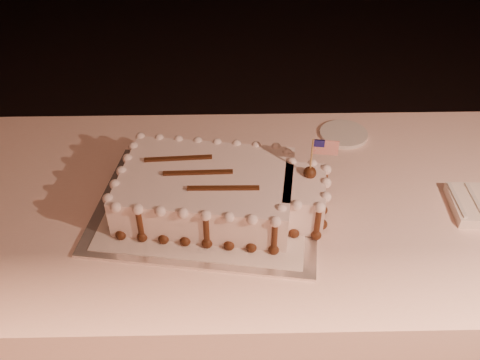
{
  "coord_description": "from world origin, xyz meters",
  "views": [
    {
      "loc": [
        -0.25,
        -0.42,
        1.64
      ],
      "look_at": [
        -0.23,
        0.57,
        0.84
      ],
      "focal_mm": 40.0,
      "sensor_mm": 36.0,
      "label": 1
    }
  ],
  "objects_px": {
    "banquet_table": "(316,292)",
    "sheet_cake": "(219,191)",
    "cake_board": "(208,207)",
    "side_plate": "(344,134)"
  },
  "relations": [
    {
      "from": "cake_board",
      "to": "side_plate",
      "type": "relative_size",
      "value": 3.88
    },
    {
      "from": "sheet_cake",
      "to": "side_plate",
      "type": "height_order",
      "value": "sheet_cake"
    },
    {
      "from": "cake_board",
      "to": "sheet_cake",
      "type": "relative_size",
      "value": 1.02
    },
    {
      "from": "cake_board",
      "to": "sheet_cake",
      "type": "bearing_deg",
      "value": 0.14
    },
    {
      "from": "banquet_table",
      "to": "sheet_cake",
      "type": "distance_m",
      "value": 0.52
    },
    {
      "from": "banquet_table",
      "to": "sheet_cake",
      "type": "bearing_deg",
      "value": -172.41
    },
    {
      "from": "side_plate",
      "to": "banquet_table",
      "type": "bearing_deg",
      "value": -106.83
    },
    {
      "from": "sheet_cake",
      "to": "side_plate",
      "type": "xyz_separation_m",
      "value": [
        0.36,
        0.31,
        -0.05
      ]
    },
    {
      "from": "banquet_table",
      "to": "sheet_cake",
      "type": "xyz_separation_m",
      "value": [
        -0.28,
        -0.04,
        0.43
      ]
    },
    {
      "from": "banquet_table",
      "to": "side_plate",
      "type": "height_order",
      "value": "side_plate"
    }
  ]
}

